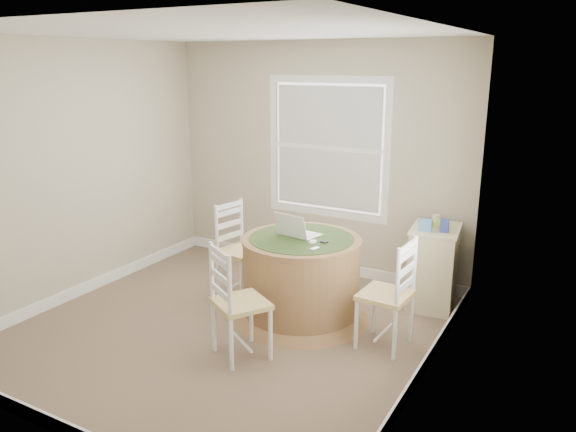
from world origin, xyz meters
The scene contains 14 objects.
room centered at (0.17, 0.16, 1.30)m, with size 3.64×3.64×2.64m.
round_table centered at (0.48, 0.54, 0.43)m, with size 1.29×1.29×0.80m.
chair_left centered at (-0.34, 0.75, 0.47)m, with size 0.42×0.40×0.95m, color white, non-canonical shape.
chair_near centered at (0.39, -0.34, 0.47)m, with size 0.42×0.40×0.95m, color white, non-canonical shape.
chair_right centered at (1.36, 0.40, 0.47)m, with size 0.42×0.40×0.95m, color white, non-canonical shape.
laptop centered at (0.41, 0.59, 0.83)m, with size 0.39×0.36×0.24m.
mouse centered at (0.63, 0.46, 0.81)m, with size 0.06×0.10×0.03m, color white.
phone centered at (0.72, 0.32, 0.80)m, with size 0.04×0.09×0.02m, color #B7BABF.
keys centered at (0.72, 0.51, 0.80)m, with size 0.06×0.05×0.03m, color black.
corner_chest centered at (1.49, 1.43, 0.41)m, with size 0.53×0.66×0.81m.
tissue_box centered at (1.42, 1.29, 0.86)m, with size 0.12×0.12×0.10m, color #568EC6.
box_yellow centered at (1.52, 1.47, 0.84)m, with size 0.15×0.10×0.06m, color #BDC345.
box_blue centered at (1.60, 1.32, 0.87)m, with size 0.08×0.08×0.12m, color #35449F.
cup_cream centered at (1.44, 1.60, 0.86)m, with size 0.07×0.07×0.09m, color beige.
Camera 1 is at (2.78, -3.83, 2.37)m, focal length 35.00 mm.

